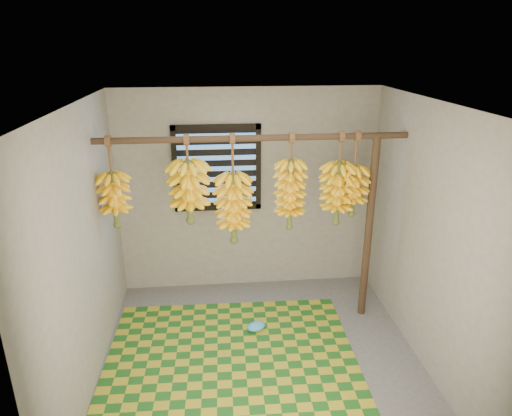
{
  "coord_description": "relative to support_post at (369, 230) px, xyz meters",
  "views": [
    {
      "loc": [
        -0.42,
        -3.55,
        2.87
      ],
      "look_at": [
        0.0,
        0.55,
        1.35
      ],
      "focal_mm": 32.0,
      "sensor_mm": 36.0,
      "label": 1
    }
  ],
  "objects": [
    {
      "name": "wall_left",
      "position": [
        -2.71,
        -0.7,
        0.2
      ],
      "size": [
        0.01,
        3.0,
        2.4
      ],
      "primitive_type": "cube",
      "color": "slate",
      "rests_on": "floor"
    },
    {
      "name": "banana_bunch_f",
      "position": [
        -0.2,
        0.0,
        0.44
      ],
      "size": [
        0.3,
        0.3,
        0.88
      ],
      "color": "brown",
      "rests_on": "hanging_pole"
    },
    {
      "name": "banana_bunch_d",
      "position": [
        -0.84,
        0.0,
        0.42
      ],
      "size": [
        0.31,
        0.31,
        0.99
      ],
      "color": "brown",
      "rests_on": "hanging_pole"
    },
    {
      "name": "banana_bunch_b",
      "position": [
        -1.84,
        0.0,
        0.49
      ],
      "size": [
        0.37,
        0.37,
        0.88
      ],
      "color": "brown",
      "rests_on": "hanging_pole"
    },
    {
      "name": "wall_right",
      "position": [
        0.3,
        -0.7,
        0.2
      ],
      "size": [
        0.01,
        3.0,
        2.4
      ],
      "primitive_type": "cube",
      "color": "slate",
      "rests_on": "floor"
    },
    {
      "name": "window",
      "position": [
        -1.55,
        0.78,
        0.5
      ],
      "size": [
        1.0,
        0.04,
        1.0
      ],
      "color": "black",
      "rests_on": "wall_back"
    },
    {
      "name": "banana_bunch_c",
      "position": [
        -1.41,
        0.0,
        0.3
      ],
      "size": [
        0.34,
        0.34,
        1.12
      ],
      "color": "brown",
      "rests_on": "hanging_pole"
    },
    {
      "name": "hanging_pole",
      "position": [
        -1.2,
        0.0,
        1.0
      ],
      "size": [
        3.0,
        0.06,
        0.06
      ],
      "primitive_type": "cylinder",
      "rotation": [
        0.0,
        1.57,
        0.0
      ],
      "color": "#412C1F",
      "rests_on": "wall_left"
    },
    {
      "name": "support_post",
      "position": [
        0.0,
        0.0,
        0.0
      ],
      "size": [
        0.08,
        0.08,
        2.0
      ],
      "primitive_type": "cylinder",
      "color": "#412C1F",
      "rests_on": "floor"
    },
    {
      "name": "wall_back",
      "position": [
        -1.2,
        0.8,
        0.2
      ],
      "size": [
        3.0,
        0.01,
        2.4
      ],
      "primitive_type": "cube",
      "color": "slate",
      "rests_on": "floor"
    },
    {
      "name": "floor",
      "position": [
        -1.2,
        -0.7,
        -1.0
      ],
      "size": [
        3.0,
        3.0,
        0.01
      ],
      "primitive_type": "cube",
      "color": "#555555",
      "rests_on": "ground"
    },
    {
      "name": "plastic_bag",
      "position": [
        -1.21,
        -0.22,
        -0.95
      ],
      "size": [
        0.25,
        0.22,
        0.08
      ],
      "primitive_type": "ellipsoid",
      "rotation": [
        0.0,
        0.0,
        0.43
      ],
      "color": "#3DA3E6",
      "rests_on": "woven_mat"
    },
    {
      "name": "ceiling",
      "position": [
        -1.2,
        -0.7,
        1.4
      ],
      "size": [
        3.0,
        3.0,
        0.01
      ],
      "primitive_type": "cube",
      "color": "silver",
      "rests_on": "wall_back"
    },
    {
      "name": "woven_mat",
      "position": [
        -1.49,
        -0.63,
        -0.99
      ],
      "size": [
        2.43,
        1.97,
        0.01
      ],
      "primitive_type": "cube",
      "rotation": [
        0.0,
        0.0,
        -0.03
      ],
      "color": "#1B5819",
      "rests_on": "floor"
    },
    {
      "name": "banana_bunch_e",
      "position": [
        -0.36,
        0.0,
        0.42
      ],
      "size": [
        0.36,
        0.36,
        0.96
      ],
      "color": "brown",
      "rests_on": "hanging_pole"
    },
    {
      "name": "banana_bunch_a",
      "position": [
        -2.55,
        0.0,
        0.43
      ],
      "size": [
        0.3,
        0.3,
        0.9
      ],
      "color": "brown",
      "rests_on": "hanging_pole"
    }
  ]
}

